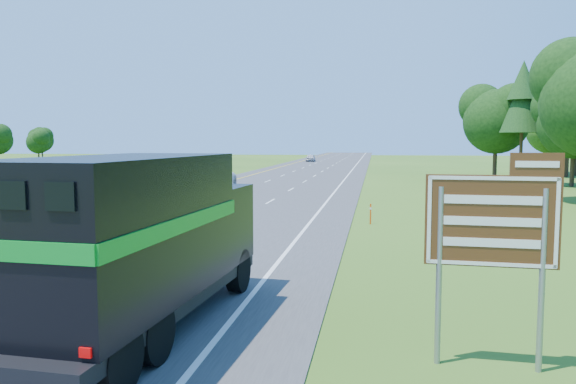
% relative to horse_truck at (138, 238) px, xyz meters
% --- Properties ---
extents(road, '(15.00, 260.00, 0.04)m').
position_rel_horse_truck_xyz_m(road, '(-3.76, 46.06, -1.98)').
color(road, '#38383A').
rests_on(road, ground).
extents(lane_markings, '(11.15, 260.00, 0.01)m').
position_rel_horse_truck_xyz_m(lane_markings, '(-3.76, 46.06, -1.96)').
color(lane_markings, yellow).
rests_on(lane_markings, road).
extents(horse_truck, '(3.11, 8.44, 3.67)m').
position_rel_horse_truck_xyz_m(horse_truck, '(0.00, 0.00, 0.00)').
color(horse_truck, black).
rests_on(horse_truck, road).
extents(white_suv, '(3.22, 6.77, 1.87)m').
position_rel_horse_truck_xyz_m(white_suv, '(-7.91, 31.01, -1.03)').
color(white_suv, silver).
rests_on(white_suv, road).
extents(far_car, '(1.74, 4.13, 1.40)m').
position_rel_horse_truck_xyz_m(far_car, '(-7.33, 94.84, -1.26)').
color(far_car, '#B3B3BA').
rests_on(far_car, road).
extents(exit_sign, '(2.25, 0.22, 3.81)m').
position_rel_horse_truck_xyz_m(exit_sign, '(6.89, -0.82, 0.47)').
color(exit_sign, gray).
rests_on(exit_sign, ground).
extents(delineator, '(0.08, 0.04, 0.99)m').
position_rel_horse_truck_xyz_m(delineator, '(4.64, 16.15, -1.47)').
color(delineator, '#E4450C').
rests_on(delineator, ground).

